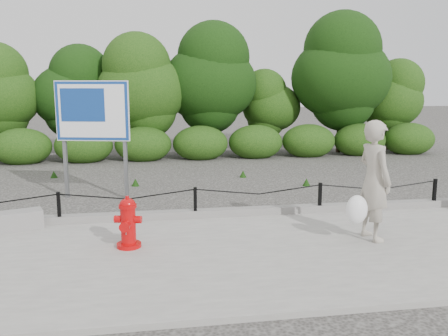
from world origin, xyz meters
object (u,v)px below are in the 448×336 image
Objects in this scene: fire_hydrant at (128,223)px; pedestrian at (373,182)px; advertising_sign at (92,116)px; concrete_block at (12,221)px.

pedestrian is (3.94, -0.23, 0.56)m from fire_hydrant.
pedestrian is at bearing -26.01° from advertising_sign.
pedestrian reaches higher than fire_hydrant.
advertising_sign reaches higher than pedestrian.
pedestrian is 6.30m from advertising_sign.
advertising_sign is at bearing 116.72° from fire_hydrant.
concrete_block is at bearing 66.45° from pedestrian.
advertising_sign is (1.19, 2.51, 1.66)m from concrete_block.
pedestrian is 6.23m from concrete_block.
advertising_sign is (-0.86, 3.75, 1.43)m from fire_hydrant.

